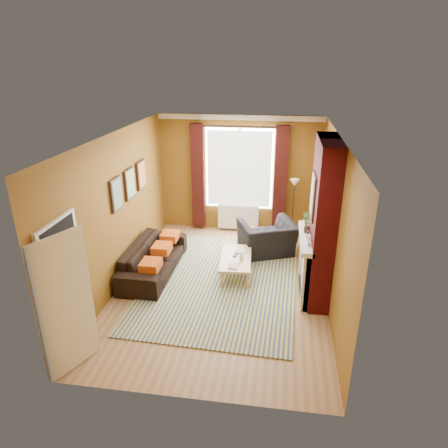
{
  "coord_description": "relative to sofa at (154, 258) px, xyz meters",
  "views": [
    {
      "loc": [
        0.99,
        -6.44,
        3.95
      ],
      "look_at": [
        0.0,
        0.25,
        1.15
      ],
      "focal_mm": 32.0,
      "sensor_mm": 36.0,
      "label": 1
    }
  ],
  "objects": [
    {
      "name": "armchair",
      "position": [
        2.18,
        1.16,
        0.06
      ],
      "size": [
        1.42,
        1.34,
        0.74
      ],
      "primitive_type": "imported",
      "rotation": [
        0.0,
        0.0,
        3.52
      ],
      "color": "black",
      "rests_on": "ground"
    },
    {
      "name": "floor_lamp",
      "position": [
        2.72,
        2.09,
        0.83
      ],
      "size": [
        0.25,
        0.25,
        1.44
      ],
      "rotation": [
        0.0,
        0.0,
        -0.21
      ],
      "color": "black",
      "rests_on": "ground"
    },
    {
      "name": "book_b",
      "position": [
        1.58,
        0.41,
        0.09
      ],
      "size": [
        0.2,
        0.27,
        0.02
      ],
      "primitive_type": "imported",
      "rotation": [
        0.0,
        0.0,
        0.03
      ],
      "color": "#999999",
      "rests_on": "coffee_table"
    },
    {
      "name": "ground",
      "position": [
        1.42,
        -0.31,
        -0.31
      ],
      "size": [
        5.5,
        5.5,
        0.0
      ],
      "primitive_type": "plane",
      "color": "olive",
      "rests_on": "ground"
    },
    {
      "name": "wicker_stool",
      "position": [
        1.71,
        1.56,
        -0.11
      ],
      "size": [
        0.34,
        0.34,
        0.4
      ],
      "rotation": [
        0.0,
        0.0,
        0.06
      ],
      "color": "olive",
      "rests_on": "ground"
    },
    {
      "name": "book_a",
      "position": [
        1.54,
        -0.24,
        0.09
      ],
      "size": [
        0.2,
        0.25,
        0.02
      ],
      "primitive_type": "imported",
      "rotation": [
        0.0,
        0.0,
        -0.08
      ],
      "color": "#999999",
      "rests_on": "coffee_table"
    },
    {
      "name": "mug",
      "position": [
        1.74,
        0.03,
        0.13
      ],
      "size": [
        0.11,
        0.11,
        0.09
      ],
      "primitive_type": "imported",
      "rotation": [
        0.0,
        0.0,
        0.2
      ],
      "color": "#999999",
      "rests_on": "coffee_table"
    },
    {
      "name": "room_walls",
      "position": [
        2.05,
        -0.03,
        1.07
      ],
      "size": [
        3.82,
        5.54,
        2.83
      ],
      "color": "brown",
      "rests_on": "ground"
    },
    {
      "name": "sofa",
      "position": [
        0.0,
        0.0,
        0.0
      ],
      "size": [
        0.86,
        2.12,
        0.61
      ],
      "primitive_type": "imported",
      "rotation": [
        0.0,
        0.0,
        1.55
      ],
      "color": "black",
      "rests_on": "ground"
    },
    {
      "name": "coffee_table",
      "position": [
        1.63,
        0.12,
        0.04
      ],
      "size": [
        0.66,
        1.2,
        0.39
      ],
      "rotation": [
        0.0,
        0.0,
        0.07
      ],
      "color": "tan",
      "rests_on": "ground"
    },
    {
      "name": "tv_remote",
      "position": [
        1.61,
        0.21,
        0.09
      ],
      "size": [
        0.09,
        0.18,
        0.02
      ],
      "rotation": [
        0.0,
        0.0,
        -0.24
      ],
      "color": "#242427",
      "rests_on": "coffee_table"
    },
    {
      "name": "striped_rug",
      "position": [
        1.39,
        -0.2,
        -0.3
      ],
      "size": [
        2.95,
        3.98,
        0.02
      ],
      "rotation": [
        0.0,
        0.0,
        -0.04
      ],
      "color": "navy",
      "rests_on": "ground"
    }
  ]
}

